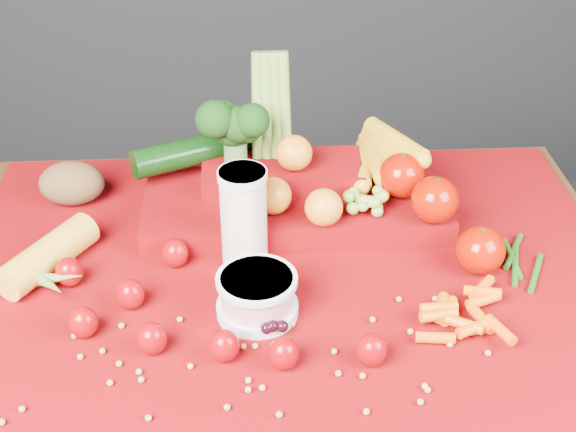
{
  "coord_description": "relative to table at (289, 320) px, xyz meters",
  "views": [
    {
      "loc": [
        -0.06,
        -1.02,
        1.53
      ],
      "look_at": [
        0.0,
        0.02,
        0.85
      ],
      "focal_mm": 50.0,
      "sensor_mm": 36.0,
      "label": 1
    }
  ],
  "objects": [
    {
      "name": "table",
      "position": [
        0.0,
        0.0,
        0.0
      ],
      "size": [
        1.1,
        0.8,
        0.75
      ],
      "color": "#37190C",
      "rests_on": "ground"
    },
    {
      "name": "red_cloth",
      "position": [
        0.0,
        0.0,
        0.1
      ],
      "size": [
        1.05,
        0.75,
        0.01
      ],
      "primitive_type": "cube",
      "color": "#690303",
      "rests_on": "table"
    },
    {
      "name": "milk_glass",
      "position": [
        -0.07,
        0.03,
        0.2
      ],
      "size": [
        0.08,
        0.08,
        0.17
      ],
      "rotation": [
        0.0,
        0.0,
        0.02
      ],
      "color": "beige",
      "rests_on": "red_cloth"
    },
    {
      "name": "yogurt_bowl",
      "position": [
        -0.05,
        -0.1,
        0.14
      ],
      "size": [
        0.12,
        0.12,
        0.07
      ],
      "rotation": [
        0.0,
        0.0,
        0.18
      ],
      "color": "silver",
      "rests_on": "red_cloth"
    },
    {
      "name": "strawberry_scatter",
      "position": [
        -0.16,
        -0.13,
        0.13
      ],
      "size": [
        0.48,
        0.28,
        0.05
      ],
      "color": "maroon",
      "rests_on": "red_cloth"
    },
    {
      "name": "dark_grape_cluster",
      "position": [
        -0.04,
        -0.14,
        0.12
      ],
      "size": [
        0.06,
        0.05,
        0.03
      ],
      "primitive_type": null,
      "color": "black",
      "rests_on": "red_cloth"
    },
    {
      "name": "soybean_scatter",
      "position": [
        0.0,
        -0.2,
        0.11
      ],
      "size": [
        0.84,
        0.24,
        0.01
      ],
      "primitive_type": null,
      "color": "#A69347",
      "rests_on": "red_cloth"
    },
    {
      "name": "corn_ear",
      "position": [
        -0.38,
        -0.01,
        0.13
      ],
      "size": [
        0.25,
        0.27,
        0.06
      ],
      "rotation": [
        0.0,
        0.0,
        1.0
      ],
      "color": "gold",
      "rests_on": "red_cloth"
    },
    {
      "name": "potato",
      "position": [
        -0.37,
        0.22,
        0.15
      ],
      "size": [
        0.12,
        0.08,
        0.08
      ],
      "primitive_type": "ellipsoid",
      "color": "#523E21",
      "rests_on": "red_cloth"
    },
    {
      "name": "baby_carrot_pile",
      "position": [
        0.24,
        -0.14,
        0.12
      ],
      "size": [
        0.17,
        0.17,
        0.03
      ],
      "primitive_type": null,
      "color": "#DA5807",
      "rests_on": "red_cloth"
    },
    {
      "name": "green_bean_pile",
      "position": [
        0.38,
        -0.01,
        0.11
      ],
      "size": [
        0.14,
        0.12,
        0.01
      ],
      "primitive_type": null,
      "color": "#1B5313",
      "rests_on": "red_cloth"
    },
    {
      "name": "produce_mound",
      "position": [
        0.04,
        0.16,
        0.16
      ],
      "size": [
        0.61,
        0.37,
        0.27
      ],
      "color": "#690303",
      "rests_on": "red_cloth"
    }
  ]
}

